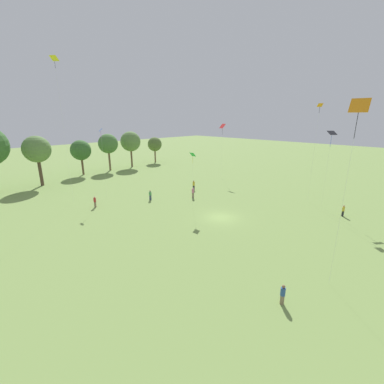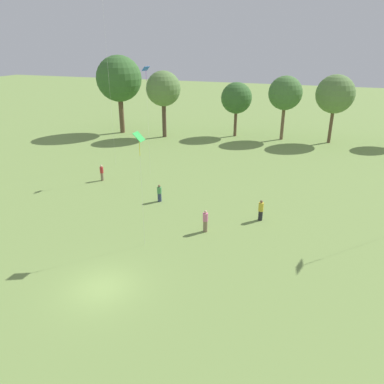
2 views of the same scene
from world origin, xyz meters
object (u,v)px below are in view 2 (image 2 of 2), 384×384
person_3 (261,210)px  kite_1 (146,75)px  kite_4 (139,142)px  person_2 (205,221)px  person_4 (159,193)px  person_0 (102,173)px

person_3 → kite_1: size_ratio=0.16×
kite_1 → kite_4: size_ratio=1.37×
person_2 → person_4: 7.31m
kite_4 → person_0: bearing=87.3°
person_2 → kite_4: kite_4 is taller
person_4 → kite_1: kite_1 is taller
person_2 → kite_1: (-10.25, 11.21, 9.86)m
person_3 → kite_4: kite_4 is taller
kite_1 → person_3: bearing=129.9°
kite_1 → kite_4: kite_1 is taller
person_3 → person_4: bearing=-91.6°
person_0 → person_2: bearing=62.3°
person_3 → kite_1: 18.78m
person_4 → kite_1: bearing=-110.5°
person_0 → kite_4: 16.70m
person_0 → person_3: (17.93, -3.85, 0.02)m
person_4 → kite_1: (-4.32, 6.94, 9.96)m
person_3 → kite_1: bearing=-116.0°
person_0 → kite_1: (3.92, 3.84, 9.89)m
person_3 → kite_1: kite_1 is taller
person_2 → person_3: person_2 is taller
person_3 → person_4: person_3 is taller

